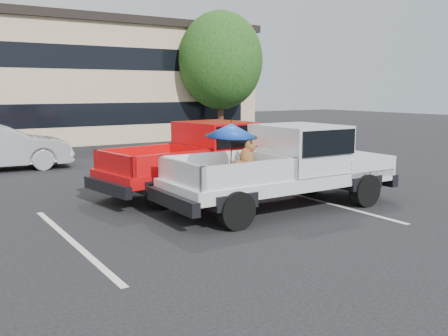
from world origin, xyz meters
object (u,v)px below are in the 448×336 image
at_px(tree_right, 221,61).
at_px(silver_pickup, 291,161).
at_px(tree_back, 112,62).
at_px(red_pickup, 211,154).

xyz_separation_m(tree_right, silver_pickup, (-6.95, -14.00, -3.16)).
xyz_separation_m(tree_back, silver_pickup, (-3.95, -22.00, -3.36)).
bearing_deg(red_pickup, silver_pickup, -85.11).
bearing_deg(tree_back, tree_right, -69.44).
relative_size(tree_back, red_pickup, 1.23).
relative_size(silver_pickup, red_pickup, 0.98).
xyz_separation_m(tree_back, red_pickup, (-4.56, -19.45, -3.41)).
relative_size(tree_right, red_pickup, 1.17).
bearing_deg(tree_right, red_pickup, -123.44).
xyz_separation_m(silver_pickup, red_pickup, (-0.61, 2.55, -0.05)).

